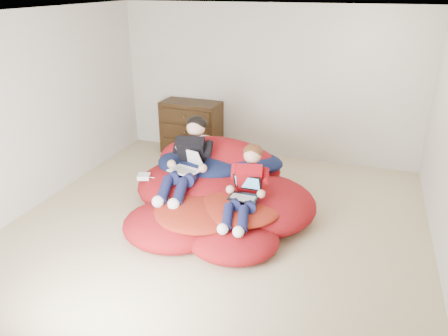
{
  "coord_description": "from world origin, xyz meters",
  "views": [
    {
      "loc": [
        1.55,
        -4.49,
        2.8
      ],
      "look_at": [
        0.02,
        0.15,
        0.7
      ],
      "focal_mm": 35.0,
      "sensor_mm": 36.0,
      "label": 1
    }
  ],
  "objects_px": {
    "dresser": "(191,127)",
    "laptop_black": "(245,191)",
    "beanbag_pile": "(217,193)",
    "older_boy": "(188,156)",
    "laptop_white": "(186,164)",
    "younger_boy": "(247,184)"
  },
  "relations": [
    {
      "from": "dresser",
      "to": "laptop_black",
      "type": "relative_size",
      "value": 3.06
    },
    {
      "from": "beanbag_pile",
      "to": "older_boy",
      "type": "bearing_deg",
      "value": -178.78
    },
    {
      "from": "laptop_white",
      "to": "dresser",
      "type": "bearing_deg",
      "value": 110.68
    },
    {
      "from": "older_boy",
      "to": "younger_boy",
      "type": "xyz_separation_m",
      "value": [
        0.88,
        -0.37,
        -0.09
      ]
    },
    {
      "from": "dresser",
      "to": "beanbag_pile",
      "type": "distance_m",
      "value": 2.23
    },
    {
      "from": "beanbag_pile",
      "to": "laptop_black",
      "type": "relative_size",
      "value": 7.3
    },
    {
      "from": "older_boy",
      "to": "laptop_white",
      "type": "bearing_deg",
      "value": -90.0
    },
    {
      "from": "younger_boy",
      "to": "laptop_white",
      "type": "bearing_deg",
      "value": 161.24
    },
    {
      "from": "dresser",
      "to": "younger_boy",
      "type": "xyz_separation_m",
      "value": [
        1.63,
        -2.28,
        0.18
      ]
    },
    {
      "from": "older_boy",
      "to": "younger_boy",
      "type": "height_order",
      "value": "older_boy"
    },
    {
      "from": "dresser",
      "to": "laptop_black",
      "type": "height_order",
      "value": "dresser"
    },
    {
      "from": "beanbag_pile",
      "to": "laptop_white",
      "type": "height_order",
      "value": "laptop_white"
    },
    {
      "from": "laptop_white",
      "to": "beanbag_pile",
      "type": "bearing_deg",
      "value": 11.17
    },
    {
      "from": "older_boy",
      "to": "laptop_white",
      "type": "height_order",
      "value": "older_boy"
    },
    {
      "from": "younger_boy",
      "to": "laptop_black",
      "type": "xyz_separation_m",
      "value": [
        0.0,
        -0.05,
        -0.07
      ]
    },
    {
      "from": "older_boy",
      "to": "beanbag_pile",
      "type": "bearing_deg",
      "value": 1.22
    },
    {
      "from": "older_boy",
      "to": "younger_boy",
      "type": "bearing_deg",
      "value": -22.58
    },
    {
      "from": "beanbag_pile",
      "to": "laptop_white",
      "type": "relative_size",
      "value": 5.23
    },
    {
      "from": "older_boy",
      "to": "dresser",
      "type": "bearing_deg",
      "value": 111.34
    },
    {
      "from": "dresser",
      "to": "beanbag_pile",
      "type": "relative_size",
      "value": 0.42
    },
    {
      "from": "older_boy",
      "to": "laptop_black",
      "type": "bearing_deg",
      "value": -25.51
    },
    {
      "from": "younger_boy",
      "to": "older_boy",
      "type": "bearing_deg",
      "value": 157.42
    }
  ]
}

